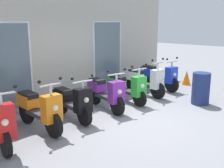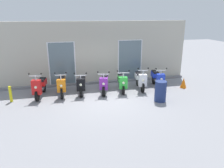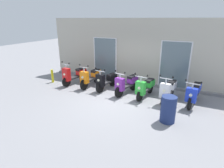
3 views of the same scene
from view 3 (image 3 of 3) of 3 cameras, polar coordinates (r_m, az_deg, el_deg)
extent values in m
plane|color=gray|center=(7.75, 1.60, -5.22)|extent=(40.00, 40.00, 0.00)
cube|color=#B2AD9E|center=(9.65, 8.16, 9.77)|extent=(10.14, 0.30, 3.29)
cube|color=slate|center=(9.80, 7.27, 0.40)|extent=(10.14, 0.20, 0.12)
cube|color=silver|center=(10.28, -2.14, 7.74)|extent=(1.38, 0.04, 2.30)
cube|color=slate|center=(10.26, -2.20, 7.72)|extent=(1.26, 0.02, 2.22)
cube|color=silver|center=(9.21, 18.65, 5.34)|extent=(1.38, 0.04, 2.30)
cube|color=slate|center=(9.18, 18.63, 5.31)|extent=(1.26, 0.02, 2.22)
cylinder|color=black|center=(9.56, -13.87, 0.64)|extent=(0.19, 0.50, 0.49)
cylinder|color=black|center=(10.28, -9.02, 2.31)|extent=(0.19, 0.50, 0.49)
cube|color=#2D2D30|center=(9.88, -11.40, 2.06)|extent=(0.39, 0.75, 0.09)
cube|color=red|center=(9.47, -13.87, 2.87)|extent=(0.42, 0.31, 0.63)
sphere|color=#F2EFCC|center=(9.38, -14.50, 2.91)|extent=(0.12, 0.12, 0.12)
cube|color=red|center=(10.13, -9.51, 3.79)|extent=(0.39, 0.57, 0.28)
cube|color=black|center=(10.07, -9.71, 4.50)|extent=(0.35, 0.52, 0.11)
cylinder|color=silver|center=(9.37, -14.07, 5.26)|extent=(0.06, 0.06, 0.22)
cylinder|color=silver|center=(9.35, -14.12, 5.81)|extent=(0.51, 0.13, 0.04)
sphere|color=black|center=(9.13, -13.13, 6.22)|extent=(0.07, 0.07, 0.07)
sphere|color=black|center=(9.52, -15.17, 6.58)|extent=(0.07, 0.07, 0.07)
cylinder|color=black|center=(8.97, -8.57, -0.10)|extent=(0.13, 0.54, 0.53)
cylinder|color=black|center=(9.83, -4.59, 1.81)|extent=(0.13, 0.54, 0.53)
cube|color=#2D2D30|center=(9.36, -6.51, 1.48)|extent=(0.31, 0.71, 0.09)
cube|color=orange|center=(8.89, -8.52, 2.03)|extent=(0.40, 0.27, 0.56)
sphere|color=#F2EFCC|center=(8.78, -9.05, 2.06)|extent=(0.12, 0.12, 0.12)
cube|color=orange|center=(9.66, -4.97, 3.36)|extent=(0.33, 0.54, 0.28)
cube|color=black|center=(9.59, -5.13, 4.11)|extent=(0.29, 0.50, 0.11)
cylinder|color=silver|center=(8.79, -8.65, 4.41)|extent=(0.06, 0.06, 0.25)
cylinder|color=silver|center=(8.76, -8.68, 5.06)|extent=(0.48, 0.07, 0.04)
sphere|color=black|center=(8.59, -7.44, 5.53)|extent=(0.07, 0.07, 0.07)
sphere|color=black|center=(8.88, -9.95, 5.86)|extent=(0.07, 0.07, 0.07)
cylinder|color=black|center=(8.55, -3.76, -1.07)|extent=(0.18, 0.49, 0.48)
cylinder|color=black|center=(9.35, 0.29, 0.78)|extent=(0.18, 0.49, 0.48)
cube|color=#2D2D30|center=(8.91, -1.65, 0.50)|extent=(0.37, 0.69, 0.09)
cube|color=black|center=(8.47, -3.64, 1.15)|extent=(0.41, 0.30, 0.56)
sphere|color=#F2EFCC|center=(8.36, -4.20, 1.18)|extent=(0.12, 0.12, 0.12)
cube|color=black|center=(9.20, -0.06, 2.04)|extent=(0.38, 0.56, 0.28)
cube|color=black|center=(9.12, -0.21, 2.82)|extent=(0.34, 0.52, 0.11)
cylinder|color=silver|center=(8.37, -3.69, 3.45)|extent=(0.06, 0.06, 0.19)
cylinder|color=silver|center=(8.35, -3.70, 3.96)|extent=(0.52, 0.12, 0.04)
sphere|color=black|center=(8.16, -2.28, 4.36)|extent=(0.07, 0.07, 0.07)
sphere|color=black|center=(8.48, -5.10, 4.88)|extent=(0.07, 0.07, 0.07)
cylinder|color=black|center=(8.03, 2.22, -2.39)|extent=(0.24, 0.51, 0.50)
cylinder|color=black|center=(8.88, 6.69, -0.34)|extent=(0.24, 0.51, 0.50)
cube|color=#2D2D30|center=(8.41, 4.59, -0.68)|extent=(0.43, 0.73, 0.09)
cube|color=purple|center=(7.94, 2.43, -0.08)|extent=(0.43, 0.33, 0.54)
sphere|color=#F2EFCC|center=(7.83, 1.85, -0.05)|extent=(0.12, 0.12, 0.12)
cube|color=purple|center=(8.70, 6.40, 1.41)|extent=(0.42, 0.58, 0.28)
cube|color=black|center=(8.62, 6.29, 2.23)|extent=(0.38, 0.53, 0.11)
cylinder|color=silver|center=(7.83, 2.47, 2.43)|extent=(0.06, 0.06, 0.22)
cylinder|color=silver|center=(7.80, 2.48, 3.07)|extent=(0.50, 0.17, 0.04)
sphere|color=black|center=(7.63, 3.99, 3.44)|extent=(0.07, 0.07, 0.07)
sphere|color=black|center=(7.93, 1.05, 4.10)|extent=(0.07, 0.07, 0.07)
cylinder|color=black|center=(7.73, 8.54, -3.67)|extent=(0.17, 0.47, 0.46)
cylinder|color=black|center=(8.63, 11.71, -1.35)|extent=(0.17, 0.47, 0.46)
cube|color=#2D2D30|center=(8.14, 10.25, -1.79)|extent=(0.36, 0.69, 0.09)
cube|color=green|center=(7.64, 8.79, -1.25)|extent=(0.41, 0.30, 0.55)
sphere|color=#F2EFCC|center=(7.51, 8.37, -1.26)|extent=(0.12, 0.12, 0.12)
cube|color=green|center=(8.45, 11.57, 0.26)|extent=(0.38, 0.56, 0.28)
cube|color=black|center=(8.37, 11.52, 1.09)|extent=(0.33, 0.52, 0.11)
cylinder|color=silver|center=(7.51, 8.94, 1.42)|extent=(0.06, 0.06, 0.24)
cylinder|color=silver|center=(7.49, 8.98, 2.14)|extent=(0.53, 0.12, 0.04)
sphere|color=black|center=(7.35, 10.89, 2.52)|extent=(0.07, 0.07, 0.07)
sphere|color=black|center=(7.57, 7.20, 3.22)|extent=(0.07, 0.07, 0.07)
cylinder|color=black|center=(7.55, 15.71, -4.57)|extent=(0.15, 0.52, 0.51)
cylinder|color=black|center=(8.50, 17.95, -2.06)|extent=(0.15, 0.52, 0.51)
cube|color=#2D2D30|center=(7.98, 16.97, -2.58)|extent=(0.35, 0.69, 0.09)
cube|color=white|center=(7.45, 16.04, -2.02)|extent=(0.41, 0.29, 0.58)
sphere|color=#F2EFCC|center=(7.32, 15.76, -2.05)|extent=(0.12, 0.12, 0.12)
cube|color=white|center=(8.30, 17.98, -0.27)|extent=(0.37, 0.56, 0.28)
cube|color=black|center=(8.22, 18.01, 0.57)|extent=(0.32, 0.51, 0.11)
cylinder|color=silver|center=(7.32, 16.33, 0.81)|extent=(0.06, 0.06, 0.24)
cylinder|color=silver|center=(7.29, 16.40, 1.57)|extent=(0.48, 0.10, 0.04)
sphere|color=black|center=(7.20, 18.30, 1.99)|extent=(0.07, 0.07, 0.07)
sphere|color=black|center=(7.33, 14.68, 2.64)|extent=(0.07, 0.07, 0.07)
cylinder|color=black|center=(7.52, 22.90, -5.52)|extent=(0.16, 0.52, 0.51)
cylinder|color=black|center=(8.58, 24.51, -2.71)|extent=(0.16, 0.52, 0.51)
cube|color=#2D2D30|center=(8.01, 23.86, -3.37)|extent=(0.36, 0.74, 0.09)
cube|color=#1E38C6|center=(7.44, 23.29, -3.15)|extent=(0.41, 0.29, 0.53)
sphere|color=#F2EFCC|center=(7.30, 23.12, -3.20)|extent=(0.12, 0.12, 0.12)
cube|color=#1E38C6|center=(8.38, 24.68, -0.99)|extent=(0.37, 0.56, 0.28)
cube|color=black|center=(8.30, 24.76, -0.17)|extent=(0.33, 0.51, 0.11)
cylinder|color=silver|center=(7.32, 23.65, -0.60)|extent=(0.06, 0.06, 0.22)
cylinder|color=silver|center=(7.29, 23.75, 0.06)|extent=(0.52, 0.11, 0.04)
sphere|color=black|center=(7.23, 25.85, 0.42)|extent=(0.07, 0.07, 0.07)
sphere|color=black|center=(7.31, 21.88, 1.18)|extent=(0.07, 0.07, 0.07)
cylinder|color=yellow|center=(10.38, -17.93, 2.35)|extent=(0.12, 0.12, 0.70)
cylinder|color=navy|center=(6.35, 16.97, -7.47)|extent=(0.49, 0.49, 0.90)
camera|label=1|loc=(8.42, -45.92, 7.47)|focal=43.65mm
camera|label=2|loc=(5.43, -92.75, 3.48)|focal=35.15mm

